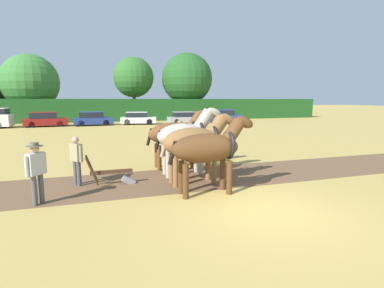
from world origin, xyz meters
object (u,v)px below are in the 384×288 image
Objects in this scene: draft_horse_lead_right at (196,142)px; farmer_beside_team at (180,136)px; farmer_at_plow at (76,157)px; draft_horse_lead_left at (209,148)px; parked_car_right at (224,116)px; draft_horse_trail_left at (186,136)px; draft_horse_trail_right at (177,134)px; tree_center_left at (30,82)px; parked_car_left at (45,120)px; tree_center_right at (187,79)px; plow at (116,175)px; parked_car_center_left at (93,119)px; farmer_onlooker_left at (36,168)px; tree_center at (134,77)px; parked_car_center at (138,118)px; parked_car_center_right at (185,118)px.

draft_horse_lead_right reaches higher than farmer_beside_team.
draft_horse_lead_right reaches higher than farmer_at_plow.
draft_horse_lead_left reaches higher than parked_car_right.
draft_horse_lead_right is at bearing -45.75° from farmer_at_plow.
draft_horse_trail_left reaches higher than draft_horse_trail_right.
draft_horse_trail_left is at bearing -89.72° from draft_horse_trail_right.
tree_center_left is 10.55m from parked_car_left.
tree_center_left is 32.44m from farmer_beside_team.
tree_center_right is 32.76m from draft_horse_trail_right.
draft_horse_trail_right is at bearing 35.11° from plow.
tree_center_left reaches higher than parked_car_center_left.
parked_car_right is at bearing -22.26° from tree_center_left.
draft_horse_trail_right is at bearing -76.33° from parked_car_left.
farmer_onlooker_left is at bearing -157.71° from draft_horse_trail_left.
tree_center is 5.09× the size of farmer_onlooker_left.
draft_horse_lead_right is 4.48m from farmer_beside_team.
draft_horse_lead_left is at bearing -89.69° from draft_horse_lead_right.
tree_center is at bearing 144.52° from parked_car_right.
tree_center_left is 35.91m from farmer_onlooker_left.
draft_horse_lead_left is (10.96, -35.66, -3.62)m from tree_center_left.
parked_car_center is (6.22, 25.67, -0.31)m from farmer_onlooker_left.
farmer_beside_team is (-9.23, -28.96, -4.76)m from tree_center_right.
parked_car_center_right is (6.87, 24.40, -0.74)m from draft_horse_lead_right.
farmer_onlooker_left reaches higher than parked_car_right.
farmer_beside_team is at bearing -82.60° from parked_car_center_left.
farmer_beside_team reaches higher than parked_car_center.
farmer_at_plow is (-3.83, 0.93, -0.47)m from draft_horse_lead_right.
farmer_at_plow reaches higher than plow.
draft_horse_trail_left is at bearing 89.48° from draft_horse_lead_right.
draft_horse_trail_right is (-0.00, 1.23, -0.05)m from draft_horse_trail_left.
parked_car_center is at bearing 45.45° from farmer_at_plow.
tree_center_right is at bearing 73.06° from draft_horse_trail_left.
tree_center is 3.08× the size of draft_horse_trail_right.
farmer_beside_team reaches higher than parked_car_right.
plow is (-2.63, -0.61, -1.16)m from draft_horse_trail_left.
parked_car_center is 0.96× the size of parked_car_right.
farmer_beside_team is 1.06× the size of farmer_onlooker_left.
parked_car_right is at bearing 58.89° from plow.
tree_center reaches higher than parked_car_center_right.
draft_horse_trail_left reaches higher than farmer_onlooker_left.
draft_horse_trail_right reaches higher than farmer_onlooker_left.
tree_center_right is (20.87, -1.05, 0.82)m from tree_center_left.
draft_horse_lead_left is at bearing -93.59° from tree_center.
draft_horse_lead_left reaches higher than parked_car_center_left.
farmer_at_plow is 0.96× the size of farmer_onlooker_left.
farmer_beside_team is 21.05m from parked_car_center_left.
parked_car_center_right is (11.61, 25.10, -0.32)m from farmer_onlooker_left.
draft_horse_trail_left is 3.89m from farmer_at_plow.
farmer_at_plow is (-1.21, 0.31, 0.63)m from plow.
tree_center reaches higher than draft_horse_lead_right.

